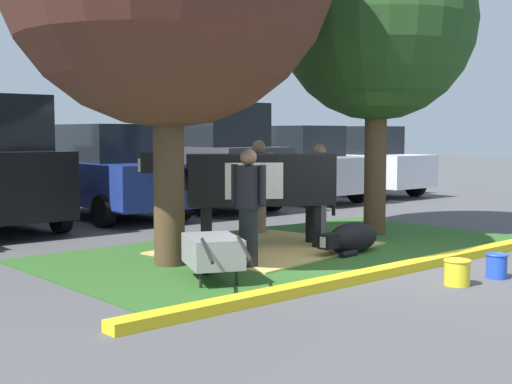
{
  "coord_description": "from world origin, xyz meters",
  "views": [
    {
      "loc": [
        -7.84,
        -6.13,
        1.85
      ],
      "look_at": [
        -0.5,
        2.25,
        0.9
      ],
      "focal_mm": 49.16,
      "sensor_mm": 36.0,
      "label": 1
    }
  ],
  "objects_px": {
    "person_handler": "(259,184)",
    "hatchback_white": "(357,162)",
    "calf_lying": "(351,238)",
    "sedan_silver": "(296,164)",
    "suv_dark_grey": "(202,156)",
    "cow_holstein": "(254,180)",
    "wheelbarrow": "(212,252)",
    "shade_tree_right": "(377,23)",
    "bucket_yellow": "(457,272)",
    "person_visitor_far": "(248,205)",
    "sedan_blue": "(109,172)",
    "person_visitor_near": "(319,187)",
    "bucket_blue": "(497,265)"
  },
  "relations": [
    {
      "from": "person_handler",
      "to": "person_visitor_far",
      "type": "bearing_deg",
      "value": -133.96
    },
    {
      "from": "suv_dark_grey",
      "to": "hatchback_white",
      "type": "xyz_separation_m",
      "value": [
        5.72,
        -0.01,
        -0.29
      ]
    },
    {
      "from": "sedan_silver",
      "to": "person_visitor_near",
      "type": "bearing_deg",
      "value": -130.68
    },
    {
      "from": "bucket_blue",
      "to": "sedan_blue",
      "type": "relative_size",
      "value": 0.07
    },
    {
      "from": "calf_lying",
      "to": "wheelbarrow",
      "type": "distance_m",
      "value": 2.87
    },
    {
      "from": "person_handler",
      "to": "sedan_silver",
      "type": "bearing_deg",
      "value": 39.54
    },
    {
      "from": "person_visitor_far",
      "to": "wheelbarrow",
      "type": "height_order",
      "value": "person_visitor_far"
    },
    {
      "from": "cow_holstein",
      "to": "wheelbarrow",
      "type": "height_order",
      "value": "cow_holstein"
    },
    {
      "from": "calf_lying",
      "to": "sedan_silver",
      "type": "bearing_deg",
      "value": 51.41
    },
    {
      "from": "person_handler",
      "to": "suv_dark_grey",
      "type": "height_order",
      "value": "suv_dark_grey"
    },
    {
      "from": "person_handler",
      "to": "bucket_yellow",
      "type": "bearing_deg",
      "value": -101.79
    },
    {
      "from": "sedan_silver",
      "to": "hatchback_white",
      "type": "distance_m",
      "value": 2.62
    },
    {
      "from": "shade_tree_right",
      "to": "hatchback_white",
      "type": "height_order",
      "value": "shade_tree_right"
    },
    {
      "from": "person_visitor_far",
      "to": "calf_lying",
      "type": "bearing_deg",
      "value": -3.76
    },
    {
      "from": "cow_holstein",
      "to": "bucket_blue",
      "type": "bearing_deg",
      "value": -77.47
    },
    {
      "from": "cow_holstein",
      "to": "bucket_yellow",
      "type": "xyz_separation_m",
      "value": [
        0.1,
        -3.65,
        -0.93
      ]
    },
    {
      "from": "sedan_blue",
      "to": "hatchback_white",
      "type": "bearing_deg",
      "value": 0.26
    },
    {
      "from": "sedan_blue",
      "to": "person_visitor_far",
      "type": "bearing_deg",
      "value": -103.22
    },
    {
      "from": "shade_tree_right",
      "to": "calf_lying",
      "type": "bearing_deg",
      "value": -150.31
    },
    {
      "from": "suv_dark_grey",
      "to": "calf_lying",
      "type": "bearing_deg",
      "value": -107.61
    },
    {
      "from": "bucket_blue",
      "to": "suv_dark_grey",
      "type": "height_order",
      "value": "suv_dark_grey"
    },
    {
      "from": "cow_holstein",
      "to": "suv_dark_grey",
      "type": "height_order",
      "value": "suv_dark_grey"
    },
    {
      "from": "bucket_yellow",
      "to": "hatchback_white",
      "type": "bearing_deg",
      "value": 46.2
    },
    {
      "from": "cow_holstein",
      "to": "sedan_silver",
      "type": "xyz_separation_m",
      "value": [
        6.0,
        5.16,
        -0.11
      ]
    },
    {
      "from": "person_visitor_near",
      "to": "cow_holstein",
      "type": "bearing_deg",
      "value": -170.59
    },
    {
      "from": "calf_lying",
      "to": "sedan_blue",
      "type": "height_order",
      "value": "sedan_blue"
    },
    {
      "from": "person_visitor_far",
      "to": "person_handler",
      "type": "bearing_deg",
      "value": 46.04
    },
    {
      "from": "person_visitor_far",
      "to": "bucket_blue",
      "type": "xyz_separation_m",
      "value": [
        1.98,
        -2.53,
        -0.71
      ]
    },
    {
      "from": "person_handler",
      "to": "sedan_silver",
      "type": "relative_size",
      "value": 0.38
    },
    {
      "from": "wheelbarrow",
      "to": "calf_lying",
      "type": "bearing_deg",
      "value": 4.6
    },
    {
      "from": "bucket_blue",
      "to": "hatchback_white",
      "type": "distance_m",
      "value": 11.91
    },
    {
      "from": "cow_holstein",
      "to": "suv_dark_grey",
      "type": "relative_size",
      "value": 0.61
    },
    {
      "from": "person_visitor_near",
      "to": "sedan_silver",
      "type": "distance_m",
      "value": 6.4
    },
    {
      "from": "person_handler",
      "to": "hatchback_white",
      "type": "bearing_deg",
      "value": 28.73
    },
    {
      "from": "bucket_yellow",
      "to": "suv_dark_grey",
      "type": "height_order",
      "value": "suv_dark_grey"
    },
    {
      "from": "bucket_blue",
      "to": "suv_dark_grey",
      "type": "relative_size",
      "value": 0.07
    },
    {
      "from": "cow_holstein",
      "to": "person_handler",
      "type": "bearing_deg",
      "value": 45.41
    },
    {
      "from": "sedan_blue",
      "to": "suv_dark_grey",
      "type": "height_order",
      "value": "suv_dark_grey"
    },
    {
      "from": "person_visitor_far",
      "to": "cow_holstein",
      "type": "bearing_deg",
      "value": 46.62
    },
    {
      "from": "shade_tree_right",
      "to": "bucket_yellow",
      "type": "height_order",
      "value": "shade_tree_right"
    },
    {
      "from": "person_visitor_far",
      "to": "bucket_yellow",
      "type": "xyz_separation_m",
      "value": [
        1.25,
        -2.44,
        -0.71
      ]
    },
    {
      "from": "bucket_yellow",
      "to": "sedan_blue",
      "type": "bearing_deg",
      "value": 88.32
    },
    {
      "from": "person_visitor_near",
      "to": "sedan_blue",
      "type": "height_order",
      "value": "sedan_blue"
    },
    {
      "from": "person_handler",
      "to": "person_visitor_far",
      "type": "distance_m",
      "value": 3.23
    },
    {
      "from": "cow_holstein",
      "to": "sedan_blue",
      "type": "bearing_deg",
      "value": 86.06
    },
    {
      "from": "person_handler",
      "to": "sedan_silver",
      "type": "height_order",
      "value": "sedan_silver"
    },
    {
      "from": "person_handler",
      "to": "wheelbarrow",
      "type": "xyz_separation_m",
      "value": [
        -3.14,
        -2.68,
        -0.54
      ]
    },
    {
      "from": "person_visitor_near",
      "to": "sedan_blue",
      "type": "relative_size",
      "value": 0.37
    },
    {
      "from": "cow_holstein",
      "to": "person_handler",
      "type": "xyz_separation_m",
      "value": [
        1.09,
        1.11,
        -0.17
      ]
    },
    {
      "from": "sedan_blue",
      "to": "wheelbarrow",
      "type": "bearing_deg",
      "value": -109.54
    }
  ]
}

